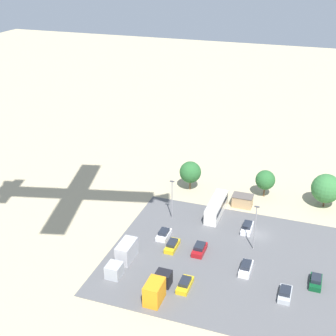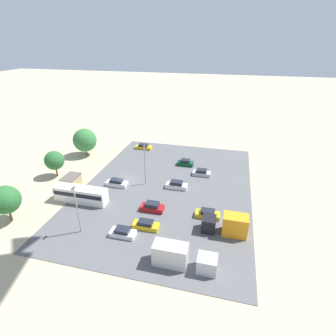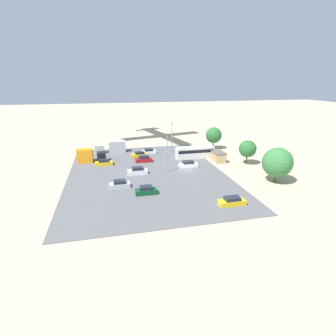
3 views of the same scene
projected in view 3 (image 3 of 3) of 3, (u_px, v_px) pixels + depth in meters
The scene contains 20 objects.
ground_plane at pixel (187, 170), 62.53m from camera, with size 400.00×400.00×0.00m, color tan.
parking_lot_surface at pixel (147, 173), 60.44m from camera, with size 49.02×34.87×0.08m.
shed_building at pixel (218, 157), 68.84m from camera, with size 4.37×2.91×2.62m.
bus at pixel (195, 152), 71.80m from camera, with size 2.58×10.47×3.07m.
parked_car_0 at pixel (232, 201), 44.94m from camera, with size 1.86×4.67×1.45m.
parked_car_1 at pixel (144, 159), 68.60m from camera, with size 1.98×4.27×1.65m.
parked_car_2 at pixel (120, 184), 52.27m from camera, with size 1.92×4.11×1.49m.
parked_car_3 at pixel (104, 163), 66.04m from camera, with size 1.87×4.35×1.46m.
parked_car_4 at pixel (138, 171), 59.75m from camera, with size 1.85×4.51×1.63m.
parked_car_5 at pixel (188, 164), 64.50m from camera, with size 1.84×4.61×1.56m.
parked_car_6 at pixel (146, 191), 49.22m from camera, with size 1.88×4.02×1.57m.
parked_car_7 at pixel (149, 151), 76.39m from camera, with size 1.95×4.14×1.42m.
parked_car_8 at pixel (140, 155), 73.23m from camera, with size 1.80×4.41×1.44m.
parked_truck_0 at pixel (112, 147), 77.41m from camera, with size 2.44×8.91×3.34m.
parked_truck_1 at pixel (90, 156), 68.21m from camera, with size 2.50×7.24×3.55m.
tree_near_shed at pixel (248, 149), 65.91m from camera, with size 4.34×4.34×6.19m.
tree_apron_mid at pixel (277, 163), 53.95m from camera, with size 6.18×6.18×7.42m.
tree_apron_far at pixel (214, 135), 80.55m from camera, with size 4.89×4.89×6.79m.
light_pole_lot_centre at pixel (167, 151), 59.83m from camera, with size 0.90×0.28×9.00m.
light_pole_lot_edge at pixel (172, 136), 77.34m from camera, with size 0.90×0.28×8.46m.
Camera 3 is at (-56.56, 17.71, 20.45)m, focal length 28.00 mm.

